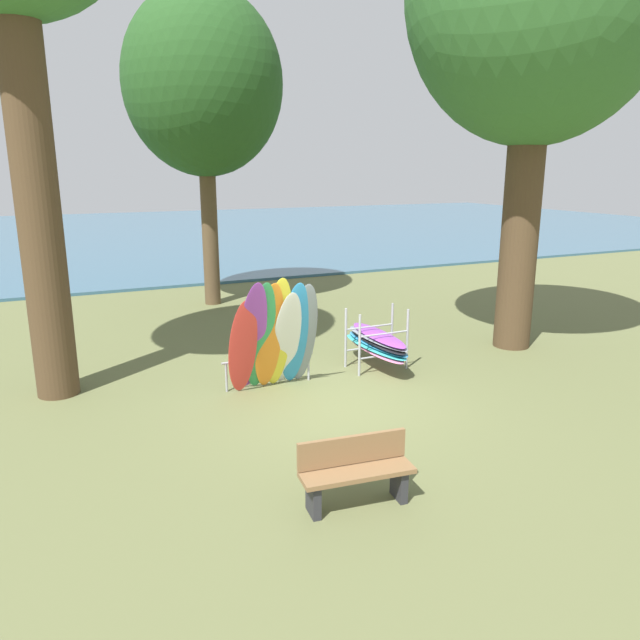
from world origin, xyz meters
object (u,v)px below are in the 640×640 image
(board_storage_rack, at_px, (377,342))
(tree_mid_behind, at_px, (203,84))
(park_bench, at_px, (356,470))
(leaning_board_pile, at_px, (274,338))

(board_storage_rack, bearing_deg, tree_mid_behind, 101.71)
(tree_mid_behind, distance_m, park_bench, 13.13)
(board_storage_rack, bearing_deg, leaning_board_pile, -170.74)
(tree_mid_behind, bearing_deg, board_storage_rack, -78.29)
(leaning_board_pile, bearing_deg, park_bench, -96.15)
(tree_mid_behind, height_order, leaning_board_pile, tree_mid_behind)
(leaning_board_pile, distance_m, park_bench, 4.08)
(park_bench, bearing_deg, tree_mid_behind, 83.67)
(tree_mid_behind, height_order, board_storage_rack, tree_mid_behind)
(tree_mid_behind, distance_m, board_storage_rack, 9.39)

